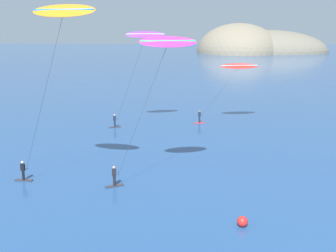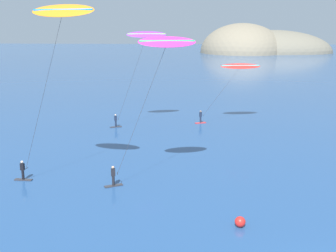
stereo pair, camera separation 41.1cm
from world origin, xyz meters
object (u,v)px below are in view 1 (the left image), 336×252
at_px(kitesurfer_red, 236,70).
at_px(kitesurfer_magenta, 164,53).
at_px(marker_buoy, 242,221).
at_px(kitesurfer_orange, 60,24).
at_px(kitesurfer_purple, 143,42).

distance_m(kitesurfer_red, kitesurfer_magenta, 24.78).
height_order(kitesurfer_magenta, marker_buoy, kitesurfer_magenta).
bearing_deg(kitesurfer_red, kitesurfer_orange, -122.38).
bearing_deg(kitesurfer_red, marker_buoy, -94.03).
bearing_deg(marker_buoy, kitesurfer_purple, 109.37).
xyz_separation_m(kitesurfer_red, kitesurfer_magenta, (-7.80, -23.26, 3.53)).
bearing_deg(kitesurfer_red, kitesurfer_purple, -165.96).
height_order(kitesurfer_red, kitesurfer_orange, kitesurfer_orange).
bearing_deg(marker_buoy, kitesurfer_orange, 154.31).
relative_size(kitesurfer_purple, kitesurfer_magenta, 1.02).
distance_m(kitesurfer_orange, marker_buoy, 19.22).
bearing_deg(marker_buoy, kitesurfer_magenta, 127.11).
bearing_deg(kitesurfer_purple, kitesurfer_magenta, -78.54).
height_order(kitesurfer_red, marker_buoy, kitesurfer_red).
height_order(kitesurfer_red, kitesurfer_purple, kitesurfer_purple).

